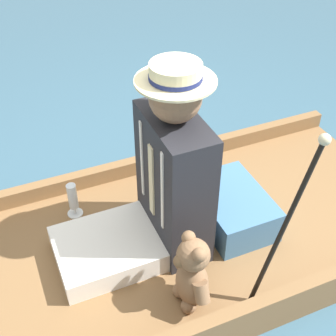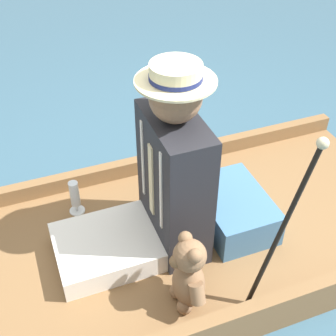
# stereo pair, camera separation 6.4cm
# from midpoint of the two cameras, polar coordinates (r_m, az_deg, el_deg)

# --- Properties ---
(ground_plane) EXTENTS (16.00, 16.00, 0.00)m
(ground_plane) POSITION_cam_midpoint_polar(r_m,az_deg,el_deg) (2.43, 0.70, -9.94)
(ground_plane) COLOR #385B70
(punt_boat) EXTENTS (1.15, 2.47, 0.21)m
(punt_boat) POSITION_cam_midpoint_polar(r_m,az_deg,el_deg) (2.38, 0.71, -8.88)
(punt_boat) COLOR brown
(punt_boat) RESTS_ON ground_plane
(seat_cushion) EXTENTS (0.45, 0.32, 0.18)m
(seat_cushion) POSITION_cam_midpoint_polar(r_m,az_deg,el_deg) (2.36, 7.02, -4.83)
(seat_cushion) COLOR teal
(seat_cushion) RESTS_ON punt_boat
(seated_person) EXTENTS (0.43, 0.73, 0.93)m
(seated_person) POSITION_cam_midpoint_polar(r_m,az_deg,el_deg) (2.07, -1.87, -2.23)
(seated_person) COLOR white
(seated_person) RESTS_ON punt_boat
(teddy_bear) EXTENTS (0.26, 0.15, 0.37)m
(teddy_bear) POSITION_cam_midpoint_polar(r_m,az_deg,el_deg) (1.96, 1.96, -12.82)
(teddy_bear) COLOR #846042
(teddy_bear) RESTS_ON punt_boat
(wine_glass) EXTENTS (0.08, 0.08, 0.19)m
(wine_glass) POSITION_cam_midpoint_polar(r_m,az_deg,el_deg) (2.42, -12.28, -3.62)
(wine_glass) COLOR silver
(wine_glass) RESTS_ON punt_boat
(walking_cane) EXTENTS (0.04, 0.22, 0.82)m
(walking_cane) POSITION_cam_midpoint_polar(r_m,az_deg,el_deg) (1.80, 13.72, -5.40)
(walking_cane) COLOR black
(walking_cane) RESTS_ON punt_boat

